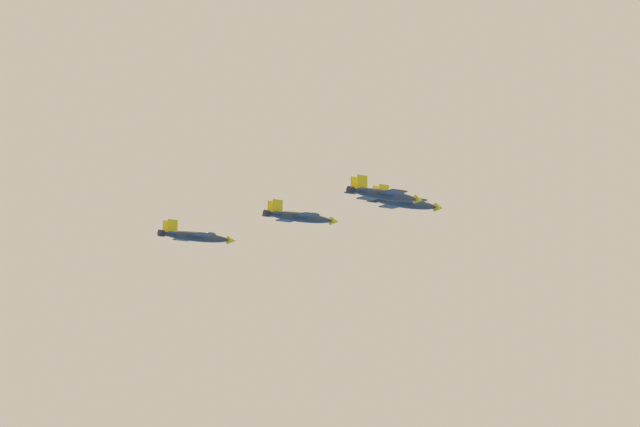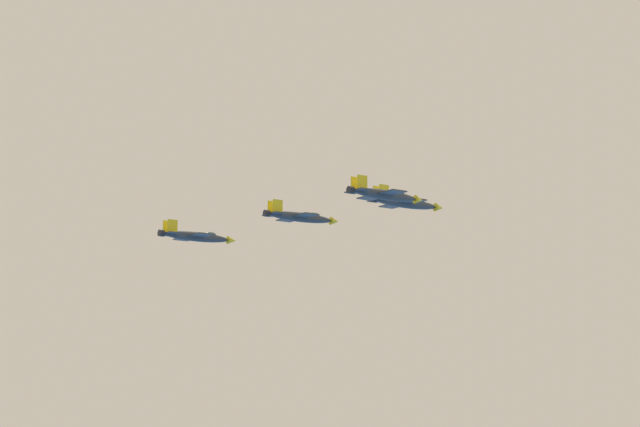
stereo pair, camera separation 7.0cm
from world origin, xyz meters
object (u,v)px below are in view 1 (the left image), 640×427
(jet_left_wingman, at_px, (301,217))
(jet_right_wingman, at_px, (385,194))
(jet_left_outer, at_px, (196,236))
(jet_lead, at_px, (406,203))

(jet_left_wingman, bearing_deg, jet_right_wingman, -89.33)
(jet_left_wingman, distance_m, jet_left_outer, 22.22)
(jet_right_wingman, distance_m, jet_left_outer, 45.86)
(jet_left_wingman, distance_m, jet_right_wingman, 28.36)
(jet_right_wingman, relative_size, jet_left_outer, 0.99)
(jet_lead, bearing_deg, jet_right_wingman, -139.24)
(jet_lead, relative_size, jet_left_wingman, 1.03)
(jet_left_wingman, xyz_separation_m, jet_right_wingman, (-20.32, -19.78, 0.23))
(jet_left_outer, bearing_deg, jet_lead, -40.96)
(jet_right_wingman, height_order, jet_left_outer, jet_right_wingman)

